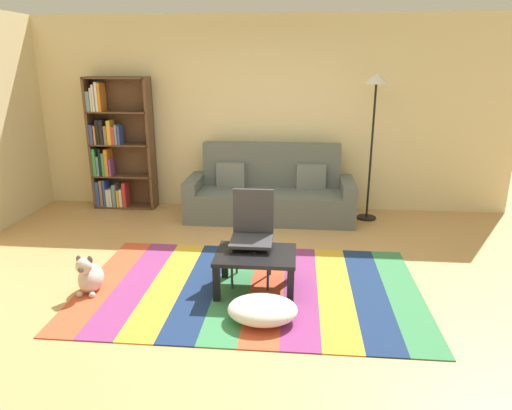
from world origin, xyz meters
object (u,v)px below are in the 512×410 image
pouf (263,310)px  bookshelf (114,149)px  standing_lamp (375,98)px  dog (90,276)px  tv_remote (251,251)px  couch (270,194)px  coffee_table (256,259)px  folding_chair (252,228)px

pouf → bookshelf: bearing=128.4°
bookshelf → pouf: size_ratio=3.21×
bookshelf → standing_lamp: bearing=-3.7°
dog → tv_remote: bearing=7.7°
couch → standing_lamp: 1.86m
coffee_table → standing_lamp: size_ratio=0.38×
bookshelf → coffee_table: (2.28, -2.47, -0.55)m
coffee_table → pouf: (0.11, -0.54, -0.21)m
standing_lamp → folding_chair: 2.66m
bookshelf → tv_remote: 3.35m
couch → dog: size_ratio=5.69×
pouf → folding_chair: folding_chair is taller
dog → tv_remote: 1.53m
pouf → standing_lamp: bearing=66.3°
pouf → standing_lamp: size_ratio=0.30×
standing_lamp → coffee_table: bearing=-120.7°
bookshelf → folding_chair: size_ratio=2.09×
bookshelf → folding_chair: (2.23, -2.22, -0.33)m
bookshelf → pouf: bookshelf is taller
pouf → tv_remote: (-0.15, 0.57, 0.28)m
tv_remote → folding_chair: 0.26m
coffee_table → tv_remote: tv_remote is taller
pouf → standing_lamp: standing_lamp is taller
standing_lamp → dog: bearing=-140.0°
couch → dog: 2.82m
coffee_table → dog: dog is taller
couch → bookshelf: size_ratio=1.20×
folding_chair → tv_remote: bearing=-27.8°
coffee_table → couch: bearing=90.1°
couch → tv_remote: couch is taller
couch → dog: bearing=-123.1°
standing_lamp → couch: bearing=-177.8°
couch → bookshelf: (-2.28, 0.28, 0.53)m
couch → bookshelf: bookshelf is taller
coffee_table → pouf: coffee_table is taller
dog → bookshelf: bearing=105.6°
couch → coffee_table: 2.19m
pouf → dog: 1.69m
bookshelf → tv_remote: bookshelf is taller
bookshelf → couch: bearing=-7.1°
standing_lamp → folding_chair: bearing=-124.9°
dog → standing_lamp: (2.87, 2.41, 1.46)m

